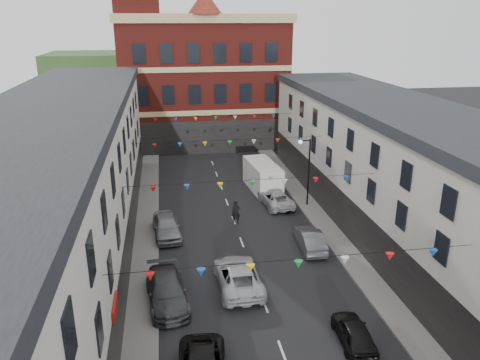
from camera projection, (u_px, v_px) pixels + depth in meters
ground at (265, 305)px, 26.75m from camera, size 160.00×160.00×0.00m
pavement_left at (143, 295)px, 27.53m from camera, size 1.80×64.00×0.15m
pavement_right at (364, 275)px, 29.64m from camera, size 1.80×64.00×0.15m
terrace_left at (39, 226)px, 24.12m from camera, size 8.40×56.00×10.70m
terrace_right at (456, 207)px, 27.90m from camera, size 8.40×56.00×9.70m
civic_building at (203, 79)px, 59.45m from camera, size 20.60×13.30×18.50m
clock_tower at (138, 24)px, 53.33m from camera, size 5.60×5.60×30.00m
distant_hill at (169, 81)px, 82.29m from camera, size 40.00×14.00×10.00m
street_lamp at (306, 163)px, 39.52m from camera, size 1.10×0.36×6.00m
car_left_d at (167, 291)px, 26.70m from camera, size 2.65×5.47×1.54m
car_left_e at (167, 226)px, 34.96m from camera, size 2.30×4.85×1.60m
car_right_d at (354, 333)px, 23.38m from camera, size 1.75×3.85×1.28m
car_right_e at (310, 239)px, 33.10m from camera, size 1.73×4.40×1.42m
car_right_f at (276, 198)px, 40.74m from camera, size 2.67×5.00×1.34m
moving_car at (238, 275)px, 28.32m from camera, size 2.67×5.58×1.53m
white_van at (262, 176)px, 44.35m from camera, size 2.83×6.12×2.62m
pedestrian at (236, 212)px, 37.10m from camera, size 0.74×0.55×1.88m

